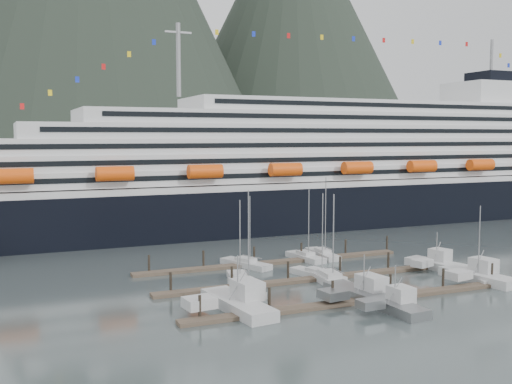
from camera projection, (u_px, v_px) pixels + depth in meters
ground at (349, 282)px, 88.84m from camera, size 1600.00×1600.00×0.00m
mountains at (96, 1)px, 632.68m from camera, size 870.00×440.00×420.00m
cruise_ship at (335, 174)px, 149.76m from camera, size 210.00×30.40×50.30m
dock_near at (357, 301)px, 77.78m from camera, size 48.18×2.28×3.20m
dock_mid at (310, 279)px, 89.67m from camera, size 48.18×2.28×3.20m
dock_far at (273, 262)px, 101.57m from camera, size 48.18×2.28×3.20m
sailboat_a at (239, 280)px, 88.49m from camera, size 4.63×9.45×12.85m
sailboat_b at (246, 288)px, 83.60m from camera, size 3.25×10.00×14.71m
sailboat_c at (330, 280)px, 88.11m from camera, size 3.93×11.14×13.87m
sailboat_d at (317, 275)px, 91.50m from camera, size 5.13×10.50×13.48m
sailboat_e at (246, 264)px, 99.25m from camera, size 6.18×10.13×12.31m
sailboat_f at (305, 257)px, 104.72m from camera, size 3.76×9.20×12.92m
sailboat_g at (323, 254)px, 107.48m from camera, size 3.12×10.10×14.83m
sailboat_h at (475, 278)px, 89.85m from camera, size 3.85×8.56×11.79m
trawler_a at (237, 303)px, 74.42m from camera, size 10.24×14.12×7.59m
trawler_b at (394, 305)px, 73.91m from camera, size 7.57×9.93×6.33m
trawler_c at (363, 294)px, 78.83m from camera, size 9.64×13.55×6.74m
trawler_d at (477, 276)px, 89.12m from camera, size 9.19×12.35×7.10m
trawler_e at (436, 264)px, 97.66m from camera, size 8.54×10.72×6.60m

